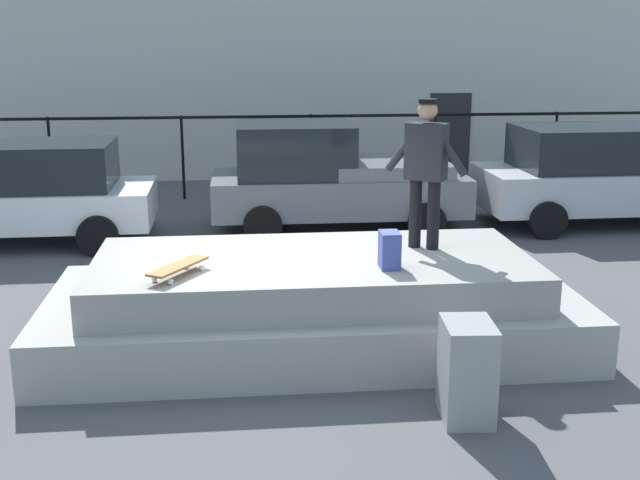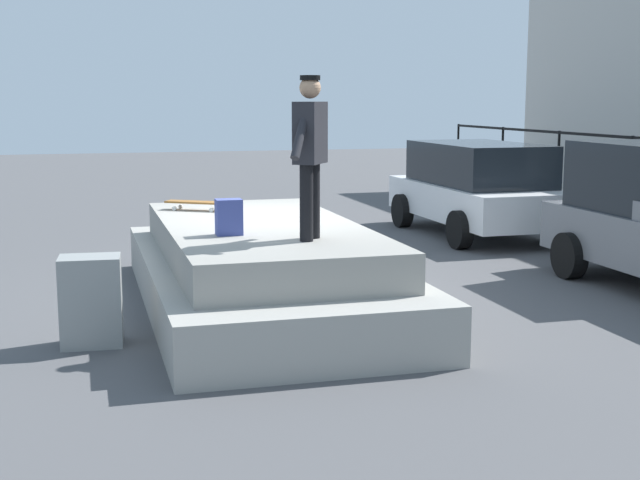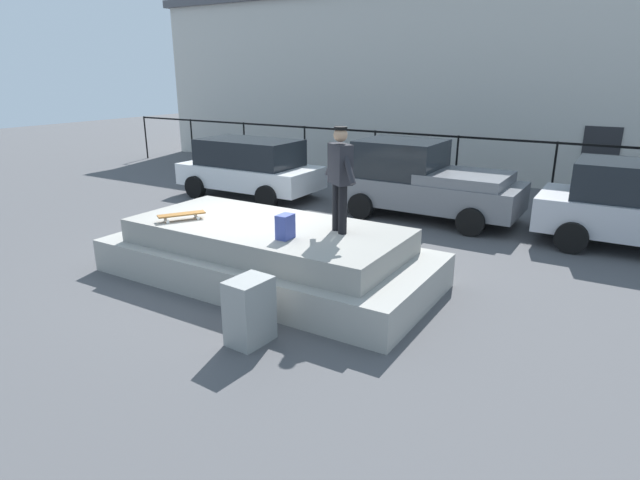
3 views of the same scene
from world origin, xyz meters
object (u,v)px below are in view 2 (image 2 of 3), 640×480
at_px(skateboard, 196,203).
at_px(backpack, 229,217).
at_px(car_white_hatchback_near, 478,186).
at_px(utility_box, 91,301).
at_px(skateboarder, 310,146).

relative_size(skateboard, backpack, 2.05).
relative_size(car_white_hatchback_near, utility_box, 4.57).
distance_m(skateboarder, utility_box, 2.71).
bearing_deg(backpack, skateboarder, 144.80).
height_order(car_white_hatchback_near, utility_box, car_white_hatchback_near).
xyz_separation_m(car_white_hatchback_near, utility_box, (5.50, -6.88, -0.43)).
bearing_deg(skateboard, skateboarder, 17.06).
distance_m(car_white_hatchback_near, utility_box, 8.82).
bearing_deg(car_white_hatchback_near, backpack, -46.89).
distance_m(backpack, car_white_hatchback_near, 7.40).
bearing_deg(skateboarder, utility_box, -92.52).
height_order(skateboarder, car_white_hatchback_near, skateboarder).
height_order(skateboard, car_white_hatchback_near, car_white_hatchback_near).
distance_m(skateboarder, car_white_hatchback_near, 7.35).
bearing_deg(skateboard, car_white_hatchback_near, 117.68).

